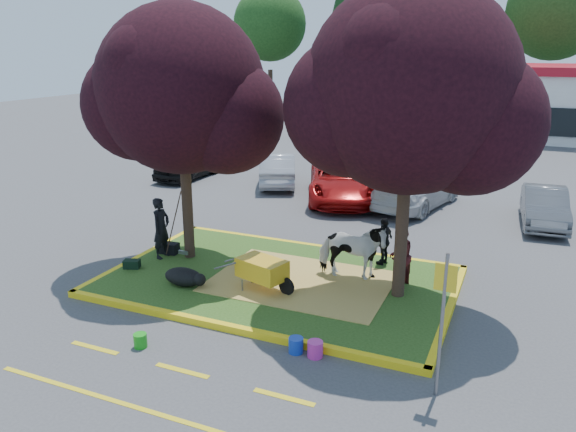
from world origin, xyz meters
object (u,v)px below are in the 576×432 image
at_px(cow, 352,251).
at_px(wheelbarrow, 263,269).
at_px(bucket_green, 140,340).
at_px(sign_post, 443,310).
at_px(bucket_blue, 296,345).
at_px(car_silver, 278,169).
at_px(bucket_pink, 315,349).
at_px(calf, 184,277).
at_px(handler, 161,228).
at_px(car_black, 189,163).

bearing_deg(cow, wheelbarrow, 124.14).
bearing_deg(bucket_green, cow, 57.52).
xyz_separation_m(sign_post, bucket_green, (-5.51, -0.69, -1.42)).
xyz_separation_m(bucket_blue, car_silver, (-5.87, 12.12, 0.51)).
bearing_deg(bucket_pink, bucket_blue, 180.00).
relative_size(calf, bucket_green, 3.52).
bearing_deg(bucket_green, handler, 119.85).
bearing_deg(calf, bucket_blue, -3.00).
height_order(calf, handler, handler).
xyz_separation_m(cow, bucket_pink, (0.38, -3.47, -0.70)).
distance_m(handler, wheelbarrow, 3.52).
distance_m(wheelbarrow, bucket_pink, 2.92).
bearing_deg(sign_post, cow, 130.25).
bearing_deg(cow, car_black, 43.38).
bearing_deg(sign_post, bucket_green, -167.66).
relative_size(cow, handler, 1.03).
bearing_deg(calf, bucket_green, -54.77).
bearing_deg(bucket_blue, sign_post, -6.81).
height_order(calf, car_silver, car_silver).
height_order(handler, sign_post, sign_post).
relative_size(cow, sign_post, 0.67).
bearing_deg(calf, bucket_pink, -0.88).
relative_size(calf, car_black, 0.25).
xyz_separation_m(handler, car_silver, (-0.81, 9.26, -0.31)).
height_order(handler, bucket_blue, handler).
bearing_deg(car_silver, bucket_green, 79.40).
xyz_separation_m(calf, bucket_pink, (3.90, -1.52, -0.20)).
distance_m(cow, car_black, 12.96).
bearing_deg(handler, car_silver, 6.07).
height_order(sign_post, car_silver, sign_post).
xyz_separation_m(calf, handler, (-1.55, 1.35, 0.60)).
bearing_deg(sign_post, wheelbarrow, 156.98).
bearing_deg(wheelbarrow, handler, -177.20).
bearing_deg(bucket_pink, bucket_green, -162.62).
relative_size(bucket_green, car_black, 0.07).
distance_m(handler, bucket_blue, 5.88).
distance_m(cow, bucket_blue, 3.54).
relative_size(handler, sign_post, 0.65).
distance_m(cow, handler, 5.11).
relative_size(calf, wheelbarrow, 0.49).
height_order(car_black, car_silver, car_black).
bearing_deg(sign_post, calf, 168.62).
relative_size(wheelbarrow, bucket_pink, 6.37).
bearing_deg(car_black, bucket_blue, -48.89).
distance_m(cow, sign_post, 4.68).
bearing_deg(car_silver, bucket_blue, 92.24).
distance_m(sign_post, car_silver, 15.12).
bearing_deg(wheelbarrow, bucket_green, -94.25).
xyz_separation_m(handler, car_black, (-4.89, 8.88, -0.30)).
height_order(handler, bucket_green, handler).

